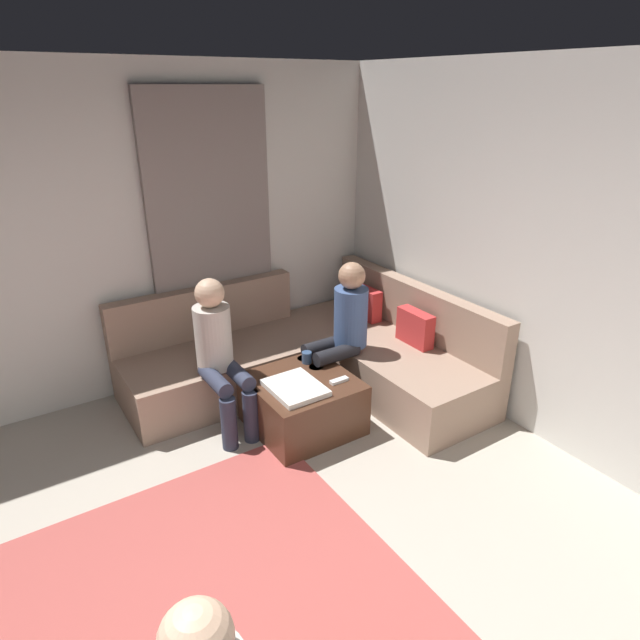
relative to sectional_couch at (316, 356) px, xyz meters
The scene contains 9 objects.
wall_left 2.33m from the sectional_couch, 114.60° to the right, with size 0.12×6.00×2.70m, color silver.
curtain_panel 1.36m from the sectional_couch, 142.74° to the right, with size 0.06×1.10×2.50m, color gray.
sectional_couch is the anchor object (origin of this frame).
ottoman 0.69m from the sectional_couch, 41.44° to the right, with size 0.76×0.76×0.42m, color #4C2D1E.
folded_blanket 0.85m from the sectional_couch, 43.07° to the right, with size 0.44×0.36×0.04m, color white.
coffee_mug 0.44m from the sectional_couch, 42.97° to the right, with size 0.08×0.08×0.10m, color #334C72.
game_remote 0.75m from the sectional_couch, 18.55° to the right, with size 0.05×0.15×0.02m, color white.
person_on_couch_back 0.49m from the sectional_couch, 10.21° to the left, with size 0.30×0.60×1.20m.
person_on_couch_side 1.04m from the sectional_couch, 81.24° to the right, with size 0.60×0.30×1.20m.
Camera 1 is at (1.55, -0.45, 2.50)m, focal length 30.55 mm.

